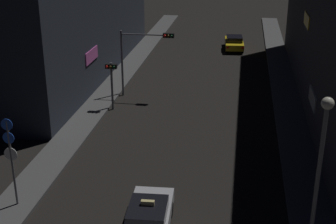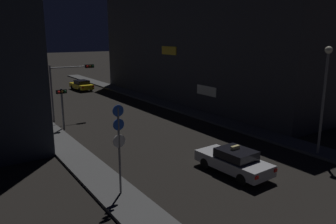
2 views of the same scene
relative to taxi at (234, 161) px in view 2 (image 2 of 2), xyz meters
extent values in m
cube|color=#4C4C4C|center=(-6.54, 19.21, -0.65)|extent=(2.01, 61.56, 0.18)
cube|color=#4C4C4C|center=(7.00, 19.21, -0.65)|extent=(2.01, 61.56, 0.18)
cube|color=#D859B2|center=(-7.50, 16.57, 2.40)|extent=(0.08, 2.80, 0.90)
cube|color=#337FE5|center=(-7.50, 22.21, 7.27)|extent=(0.08, 2.80, 0.90)
cube|color=#333338|center=(11.50, 18.38, 5.65)|extent=(7.00, 32.60, 12.76)
cube|color=white|center=(7.96, 11.86, 1.56)|extent=(0.08, 2.80, 0.90)
cube|color=yellow|center=(7.96, 18.38, 5.14)|extent=(0.08, 2.80, 0.90)
cube|color=#B7B7BC|center=(0.00, 0.05, -0.12)|extent=(2.04, 4.49, 0.60)
cube|color=black|center=(0.01, -0.15, 0.43)|extent=(1.69, 2.06, 0.50)
cube|color=red|center=(-0.63, -2.21, -0.02)|extent=(0.24, 0.07, 0.16)
cube|color=red|center=(0.87, -2.13, -0.02)|extent=(0.24, 0.07, 0.16)
cylinder|color=black|center=(-0.88, 1.37, -0.42)|extent=(0.25, 0.65, 0.64)
cylinder|color=black|center=(0.72, 1.45, -0.42)|extent=(0.25, 0.65, 0.64)
cylinder|color=black|center=(-0.73, -1.36, -0.42)|extent=(0.25, 0.65, 0.64)
cylinder|color=black|center=(0.87, -1.27, -0.42)|extent=(0.25, 0.65, 0.64)
cube|color=#F4E08C|center=(0.00, -0.05, 0.78)|extent=(0.57, 0.21, 0.20)
cube|color=yellow|center=(2.70, 32.57, -0.12)|extent=(2.11, 4.52, 0.60)
cube|color=black|center=(2.71, 32.37, 0.43)|extent=(1.72, 2.09, 0.50)
cube|color=red|center=(2.11, 30.30, -0.02)|extent=(0.24, 0.08, 0.16)
cube|color=red|center=(3.60, 30.41, -0.02)|extent=(0.24, 0.08, 0.16)
cylinder|color=black|center=(1.80, 33.87, -0.42)|extent=(0.26, 0.65, 0.64)
cylinder|color=black|center=(3.40, 33.99, -0.42)|extent=(0.26, 0.65, 0.64)
cylinder|color=black|center=(2.00, 31.15, -0.42)|extent=(0.26, 0.65, 0.64)
cylinder|color=black|center=(3.59, 31.26, -0.42)|extent=(0.26, 0.65, 0.64)
cylinder|color=slate|center=(-5.28, 16.90, 1.77)|extent=(0.16, 0.16, 5.01)
cylinder|color=slate|center=(-3.52, 16.90, 4.02)|extent=(3.52, 0.10, 0.10)
cube|color=black|center=(-1.76, 16.90, 4.02)|extent=(0.80, 0.28, 0.32)
sphere|color=red|center=(-2.01, 16.72, 4.02)|extent=(0.20, 0.20, 0.20)
sphere|color=#3F2D0C|center=(-1.76, 16.72, 4.02)|extent=(0.20, 0.20, 0.20)
sphere|color=#0C3319|center=(-1.51, 16.72, 4.02)|extent=(0.20, 0.20, 0.20)
cylinder|color=slate|center=(-5.28, 13.88, 0.97)|extent=(0.16, 0.16, 3.41)
cube|color=black|center=(-5.28, 13.88, 2.43)|extent=(0.80, 0.28, 0.32)
sphere|color=red|center=(-5.53, 13.70, 2.43)|extent=(0.20, 0.20, 0.20)
sphere|color=#3F2D0C|center=(-5.28, 13.70, 2.43)|extent=(0.20, 0.20, 0.20)
sphere|color=#0C3319|center=(-5.04, 13.70, 2.43)|extent=(0.20, 0.20, 0.20)
cylinder|color=slate|center=(-6.40, 1.00, 1.53)|extent=(0.10, 0.10, 4.16)
cylinder|color=blue|center=(-6.40, 0.98, 3.46)|extent=(0.53, 0.03, 0.53)
cylinder|color=blue|center=(-6.40, 0.98, 2.82)|extent=(0.54, 0.03, 0.54)
cylinder|color=white|center=(-6.40, 0.98, 2.03)|extent=(0.61, 0.03, 0.61)
cylinder|color=slate|center=(6.49, -0.94, 2.56)|extent=(0.16, 0.16, 6.24)
sphere|color=#EAE5C6|center=(6.49, -0.94, 5.91)|extent=(0.45, 0.45, 0.45)
camera|label=1|loc=(3.48, -16.83, 11.64)|focal=51.31mm
camera|label=2|loc=(-12.50, -12.26, 6.75)|focal=35.30mm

